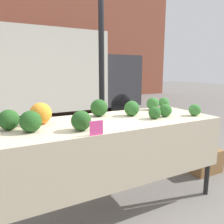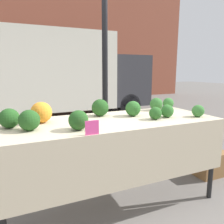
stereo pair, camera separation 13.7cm
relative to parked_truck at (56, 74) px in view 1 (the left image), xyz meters
The scene contains 19 objects.
ground_plane 4.79m from the parked_truck, 96.77° to the right, with size 40.00×40.00×0.00m, color slate.
building_facade 4.64m from the parked_truck, 97.09° to the left, with size 16.00×0.60×5.47m.
tent_pole 3.98m from the parked_truck, 95.28° to the right, with size 0.07×0.07×2.25m.
parked_truck is the anchor object (origin of this frame).
market_table 4.71m from the parked_truck, 96.67° to the right, with size 2.13×0.84×0.89m.
orange_cauliflower 4.59m from the parked_truck, 105.11° to the right, with size 0.20×0.20×0.20m.
romanesco_head 4.45m from the parked_truck, 106.35° to the right, with size 0.15×0.15×0.12m.
broccoli_head_0 4.71m from the parked_truck, 89.60° to the right, with size 0.13×0.13×0.13m.
broccoli_head_1 4.40m from the parked_truck, 97.63° to the right, with size 0.18×0.18×0.18m.
broccoli_head_2 4.52m from the parked_truck, 93.33° to the right, with size 0.16×0.16×0.16m.
broccoli_head_3 4.32m from the parked_truck, 87.74° to the right, with size 0.15×0.15×0.15m.
broccoli_head_4 4.83m from the parked_truck, 85.86° to the right, with size 0.13×0.13×0.13m.
broccoli_head_5 4.91m from the parked_truck, 101.11° to the right, with size 0.16×0.16×0.16m.
broccoli_head_6 4.75m from the parked_truck, 91.66° to the right, with size 0.13×0.13×0.13m.
broccoli_head_7 4.75m from the parked_truck, 107.98° to the right, with size 0.17×0.17×0.17m.
broccoli_head_8 4.28m from the parked_truck, 84.71° to the right, with size 0.14×0.14×0.14m.
broccoli_head_9 4.86m from the parked_truck, 105.73° to the right, with size 0.17×0.17×0.17m.
price_sign 5.08m from the parked_truck, 100.09° to the right, with size 0.11×0.01×0.11m.
produce_crate 4.73m from the parked_truck, 78.67° to the right, with size 0.43×0.35×0.31m.
Camera 1 is at (-0.97, -1.87, 1.37)m, focal length 35.00 mm.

